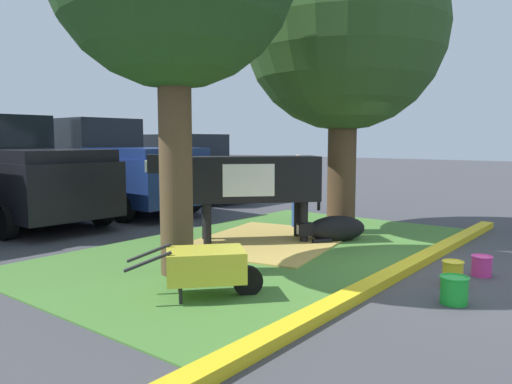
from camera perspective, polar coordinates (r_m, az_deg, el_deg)
ground_plane at (r=7.61m, az=17.75°, el=-8.36°), size 80.00×80.00×0.00m
grass_island at (r=8.52m, az=1.08°, el=-6.47°), size 7.95×4.62×0.02m
curb_yellow at (r=7.32m, az=16.75°, el=-8.41°), size 9.15×0.24×0.12m
hay_bedding at (r=9.03m, az=1.50°, el=-5.66°), size 3.61×2.98×0.04m
shade_tree_right at (r=10.09m, az=10.14°, el=17.87°), size 3.88×3.88×5.92m
cow_holstein at (r=8.84m, az=-0.89°, el=1.44°), size 2.55×2.41×1.60m
calf_lying at (r=9.13m, az=9.06°, el=-4.24°), size 1.23×1.05×0.48m
person_handler at (r=10.34m, az=4.88°, el=0.33°), size 0.34×0.53×1.55m
wheelbarrow at (r=5.88m, az=-5.60°, el=-8.47°), size 1.39×1.31×0.63m
bucket_green at (r=6.14m, az=21.88°, el=-10.39°), size 0.33×0.33×0.32m
bucket_yellow at (r=6.89m, az=21.74°, el=-8.60°), size 0.28×0.28×0.31m
bucket_pink at (r=7.48m, az=24.59°, el=-7.70°), size 0.29×0.29×0.28m
pickup_truck_black at (r=12.32m, az=-26.03°, el=1.98°), size 2.41×5.49×2.42m
pickup_truck_maroon at (r=13.52m, az=-16.07°, el=2.67°), size 2.41×5.49×2.42m
sedan_blue at (r=15.51m, az=-8.03°, el=2.77°), size 2.18×4.48×2.02m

